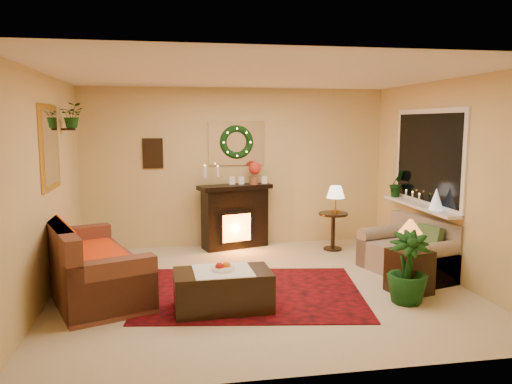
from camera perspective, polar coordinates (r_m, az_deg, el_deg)
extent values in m
plane|color=beige|center=(6.35, 0.55, -10.76)|extent=(5.00, 5.00, 0.00)
plane|color=white|center=(6.04, 0.58, 13.28)|extent=(5.00, 5.00, 0.00)
plane|color=#EFD88C|center=(8.27, -2.26, 2.82)|extent=(5.00, 5.00, 0.00)
plane|color=#EFD88C|center=(3.90, 6.57, -3.02)|extent=(5.00, 5.00, 0.00)
plane|color=#EFD88C|center=(6.13, -23.09, 0.39)|extent=(4.50, 4.50, 0.00)
plane|color=#EFD88C|center=(6.96, 21.26, 1.32)|extent=(4.50, 4.50, 0.00)
cube|color=#5B1C14|center=(6.13, -0.50, -11.43)|extent=(2.88, 2.33, 0.01)
cube|color=#50301E|center=(6.33, -18.31, -7.19)|extent=(1.60, 2.29, 0.90)
cube|color=#DF0106|center=(6.50, -18.62, -6.56)|extent=(0.80, 1.30, 0.02)
cube|color=black|center=(8.16, -2.43, -2.57)|extent=(1.11, 0.62, 0.97)
sphere|color=red|center=(8.12, -0.14, 2.73)|extent=(0.20, 0.20, 0.20)
cylinder|color=white|center=(7.96, -5.86, 2.30)|extent=(0.06, 0.06, 0.19)
cylinder|color=#FFECC6|center=(7.99, -4.40, 2.34)|extent=(0.06, 0.06, 0.17)
cube|color=white|center=(8.23, -2.25, 5.58)|extent=(0.92, 0.02, 0.72)
torus|color=#194719|center=(8.19, -2.22, 5.71)|extent=(0.55, 0.11, 0.55)
cube|color=#381E11|center=(8.17, -11.70, 4.35)|extent=(0.32, 0.03, 0.48)
cube|color=gold|center=(6.38, -22.52, 4.76)|extent=(0.03, 0.84, 1.00)
imported|color=#194719|center=(7.08, -20.19, 6.91)|extent=(0.33, 0.28, 0.36)
cube|color=tan|center=(7.05, 17.06, -5.68)|extent=(1.08, 1.46, 0.75)
cube|color=white|center=(7.41, 19.06, 3.73)|extent=(0.03, 1.86, 1.36)
cube|color=black|center=(7.40, 18.96, 3.73)|extent=(0.02, 1.70, 1.22)
cube|color=white|center=(7.43, 18.12, -1.49)|extent=(0.22, 1.86, 0.04)
cone|color=white|center=(6.99, 19.90, -0.74)|extent=(0.19, 0.19, 0.28)
imported|color=#184A1A|center=(8.04, 15.82, 0.84)|extent=(0.30, 0.24, 0.55)
cylinder|color=#4B2217|center=(8.13, 8.79, -4.31)|extent=(0.55, 0.55, 0.61)
cone|color=beige|center=(8.03, 9.08, -0.44)|extent=(0.29, 0.29, 0.44)
cube|color=#552613|center=(6.34, 17.12, -8.60)|extent=(0.53, 0.53, 0.53)
cone|color=#FCB444|center=(6.26, 17.21, -4.34)|extent=(0.29, 0.29, 0.42)
cube|color=#42240E|center=(5.56, -3.80, -11.27)|extent=(1.06, 0.61, 0.44)
cylinder|color=white|center=(5.49, -3.78, -8.88)|extent=(0.26, 0.26, 0.06)
imported|color=black|center=(5.94, 16.97, -7.91)|extent=(1.67, 1.67, 2.46)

